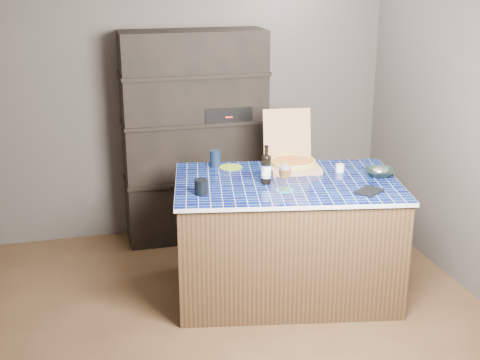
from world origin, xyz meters
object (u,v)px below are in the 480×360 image
object	(u,v)px
pizza_box	(292,161)
bowl	(380,172)
dvd_case	(369,191)
mead_bottle	(266,169)
kitchen_island	(286,238)
wine_glass	(285,172)

from	to	relation	value
pizza_box	bowl	size ratio (longest dim) A/B	2.30
bowl	dvd_case	bearing A→B (deg)	-126.68
pizza_box	dvd_case	xyz separation A→B (m)	(0.32, -0.65, -0.05)
bowl	mead_bottle	bearing A→B (deg)	176.73
kitchen_island	dvd_case	xyz separation A→B (m)	(0.46, -0.36, 0.44)
mead_bottle	bowl	bearing A→B (deg)	-3.27
kitchen_island	mead_bottle	size ratio (longest dim) A/B	6.33
kitchen_island	dvd_case	world-z (taller)	dvd_case
mead_bottle	bowl	world-z (taller)	mead_bottle
wine_glass	dvd_case	bearing A→B (deg)	-18.09
pizza_box	mead_bottle	bearing A→B (deg)	-127.79
dvd_case	kitchen_island	bearing A→B (deg)	-162.70
kitchen_island	wine_glass	bearing A→B (deg)	-103.32
dvd_case	bowl	world-z (taller)	bowl
pizza_box	dvd_case	distance (m)	0.73
mead_bottle	dvd_case	xyz separation A→B (m)	(0.61, -0.36, -0.10)
dvd_case	bowl	size ratio (longest dim) A/B	0.88
bowl	wine_glass	bearing A→B (deg)	-170.25
kitchen_island	pizza_box	distance (m)	0.58
kitchen_island	mead_bottle	xyz separation A→B (m)	(-0.16, -0.00, 0.54)
wine_glass	bowl	bearing A→B (deg)	9.75
pizza_box	bowl	bearing A→B (deg)	-25.42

